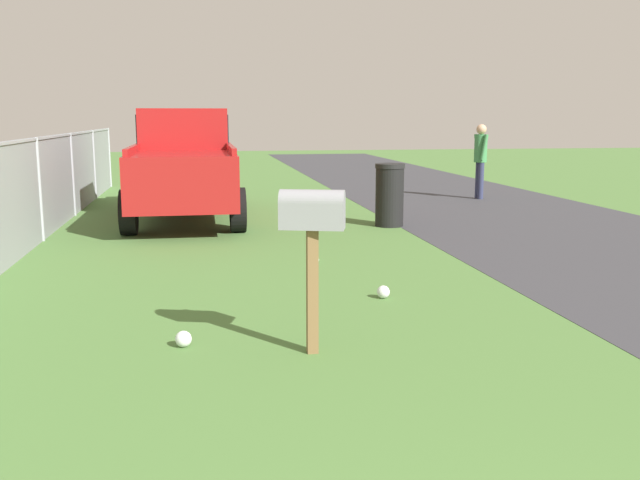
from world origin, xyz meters
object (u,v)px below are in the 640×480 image
mailbox (312,223)px  pickup_truck (184,161)px  trash_bin (390,195)px  pedestrian (480,156)px

mailbox → pickup_truck: (8.26, 1.18, 0.01)m
mailbox → trash_bin: bearing=-4.1°
pedestrian → pickup_truck: bearing=14.1°
mailbox → pickup_truck: pickup_truck is taller
pickup_truck → pedestrian: bearing=-74.3°
mailbox → pickup_truck: bearing=24.5°
pickup_truck → pedestrian: pickup_truck is taller
pickup_truck → pedestrian: size_ratio=3.05×
trash_bin → pedestrian: (3.71, -3.23, 0.46)m
pedestrian → mailbox: bearing=59.2°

